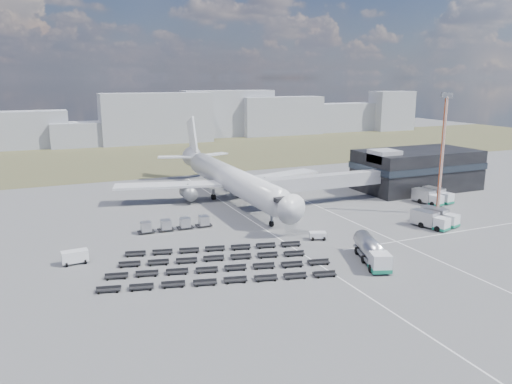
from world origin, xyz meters
name	(u,v)px	position (x,y,z in m)	size (l,w,h in m)	color
ground	(293,240)	(0.00, 0.00, 0.00)	(420.00, 420.00, 0.00)	#565659
grass_strip	(156,154)	(0.00, 110.00, 0.01)	(420.00, 90.00, 0.01)	#4B462D
lane_markings	(332,229)	(9.77, 3.00, 0.01)	(47.12, 110.00, 0.01)	silver
terminal	(416,169)	(47.77, 23.96, 5.25)	(30.40, 16.40, 11.00)	black
jet_bridge	(314,183)	(15.90, 20.42, 5.05)	(30.30, 3.80, 7.05)	#939399
airliner	(228,177)	(0.00, 32.38, 5.29)	(51.59, 64.53, 17.62)	silver
skyline	(177,121)	(18.95, 149.44, 8.48)	(310.16, 23.79, 22.00)	#9598A2
fuel_tanker	(372,251)	(5.87, -14.51, 1.82)	(6.49, 11.59, 3.65)	silver
pushback_tug	(318,236)	(4.00, -1.49, 0.68)	(2.91, 1.64, 1.35)	silver
utility_van	(75,257)	(-36.04, 3.13, 1.05)	(3.88, 1.76, 2.11)	silver
catering_truck	(243,185)	(6.36, 38.90, 1.61)	(4.11, 7.26, 3.14)	silver
service_trucks_near	(435,218)	(28.74, -3.42, 1.58)	(7.86, 8.65, 2.91)	silver
service_trucks_far	(433,196)	(41.50, 11.02, 1.58)	(7.12, 8.11, 2.92)	silver
uld_row	(175,224)	(-17.49, 14.01, 1.15)	(13.93, 2.21, 1.92)	black
baggage_dollies	(216,264)	(-16.66, -6.40, 0.39)	(34.76, 22.11, 0.77)	black
floodlight_mast	(442,154)	(35.73, 3.29, 12.53)	(2.37, 1.93, 25.01)	#AB411B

